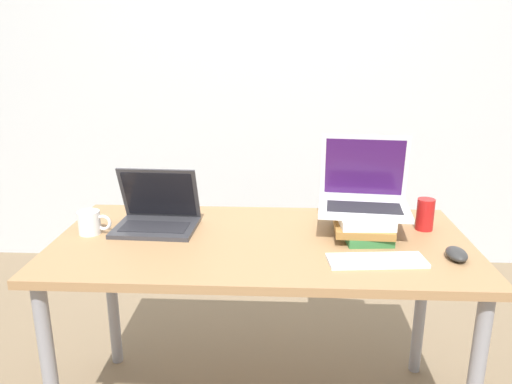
{
  "coord_description": "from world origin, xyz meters",
  "views": [
    {
      "loc": [
        0.06,
        -1.32,
        1.45
      ],
      "look_at": [
        -0.02,
        0.37,
        0.94
      ],
      "focal_mm": 35.0,
      "sensor_mm": 36.0,
      "label": 1
    }
  ],
  "objects_px": {
    "wireless_keyboard": "(377,260)",
    "mug": "(90,222)",
    "book_stack": "(363,223)",
    "laptop_on_books": "(364,194)",
    "laptop_left": "(157,216)",
    "mouse": "(457,254)",
    "soda_can": "(425,214)"
  },
  "relations": [
    {
      "from": "laptop_left",
      "to": "book_stack",
      "type": "relative_size",
      "value": 1.13
    },
    {
      "from": "soda_can",
      "to": "book_stack",
      "type": "bearing_deg",
      "value": -164.07
    },
    {
      "from": "book_stack",
      "to": "laptop_on_books",
      "type": "bearing_deg",
      "value": 83.78
    },
    {
      "from": "laptop_left",
      "to": "mug",
      "type": "bearing_deg",
      "value": -162.2
    },
    {
      "from": "laptop_left",
      "to": "mouse",
      "type": "distance_m",
      "value": 1.09
    },
    {
      "from": "laptop_left",
      "to": "wireless_keyboard",
      "type": "height_order",
      "value": "laptop_left"
    },
    {
      "from": "laptop_on_books",
      "to": "soda_can",
      "type": "bearing_deg",
      "value": 3.37
    },
    {
      "from": "laptop_on_books",
      "to": "mug",
      "type": "distance_m",
      "value": 1.03
    },
    {
      "from": "wireless_keyboard",
      "to": "soda_can",
      "type": "relative_size",
      "value": 2.68
    },
    {
      "from": "mouse",
      "to": "laptop_left",
      "type": "bearing_deg",
      "value": 167.05
    },
    {
      "from": "laptop_left",
      "to": "soda_can",
      "type": "relative_size",
      "value": 2.59
    },
    {
      "from": "book_stack",
      "to": "laptop_on_books",
      "type": "distance_m",
      "value": 0.11
    },
    {
      "from": "laptop_left",
      "to": "laptop_on_books",
      "type": "distance_m",
      "value": 0.79
    },
    {
      "from": "mouse",
      "to": "mug",
      "type": "height_order",
      "value": "mug"
    },
    {
      "from": "laptop_on_books",
      "to": "soda_can",
      "type": "distance_m",
      "value": 0.25
    },
    {
      "from": "mug",
      "to": "laptop_on_books",
      "type": "bearing_deg",
      "value": 5.12
    },
    {
      "from": "book_stack",
      "to": "mouse",
      "type": "height_order",
      "value": "book_stack"
    },
    {
      "from": "book_stack",
      "to": "wireless_keyboard",
      "type": "bearing_deg",
      "value": -87.81
    },
    {
      "from": "laptop_left",
      "to": "mouse",
      "type": "bearing_deg",
      "value": -12.95
    },
    {
      "from": "book_stack",
      "to": "laptop_left",
      "type": "bearing_deg",
      "value": 177.12
    },
    {
      "from": "book_stack",
      "to": "mug",
      "type": "bearing_deg",
      "value": -177.98
    },
    {
      "from": "laptop_left",
      "to": "laptop_on_books",
      "type": "height_order",
      "value": "laptop_on_books"
    },
    {
      "from": "wireless_keyboard",
      "to": "mouse",
      "type": "bearing_deg",
      "value": 8.16
    },
    {
      "from": "wireless_keyboard",
      "to": "mug",
      "type": "relative_size",
      "value": 2.64
    },
    {
      "from": "wireless_keyboard",
      "to": "soda_can",
      "type": "bearing_deg",
      "value": 52.97
    },
    {
      "from": "mug",
      "to": "soda_can",
      "type": "xyz_separation_m",
      "value": [
        1.26,
        0.11,
        0.02
      ]
    },
    {
      "from": "wireless_keyboard",
      "to": "mouse",
      "type": "height_order",
      "value": "mouse"
    },
    {
      "from": "laptop_on_books",
      "to": "wireless_keyboard",
      "type": "height_order",
      "value": "laptop_on_books"
    },
    {
      "from": "laptop_on_books",
      "to": "wireless_keyboard",
      "type": "xyz_separation_m",
      "value": [
        0.0,
        -0.3,
        -0.14
      ]
    },
    {
      "from": "book_stack",
      "to": "wireless_keyboard",
      "type": "xyz_separation_m",
      "value": [
        0.01,
        -0.24,
        -0.04
      ]
    },
    {
      "from": "laptop_on_books",
      "to": "soda_can",
      "type": "relative_size",
      "value": 2.9
    },
    {
      "from": "laptop_left",
      "to": "laptop_on_books",
      "type": "bearing_deg",
      "value": 1.2
    }
  ]
}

